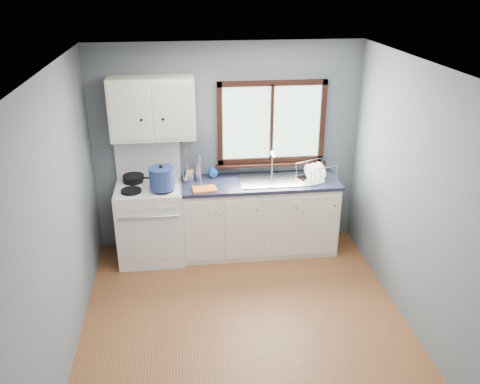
{
  "coord_description": "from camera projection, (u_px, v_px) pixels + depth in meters",
  "views": [
    {
      "loc": [
        -0.54,
        -4.01,
        3.2
      ],
      "look_at": [
        0.05,
        0.9,
        1.05
      ],
      "focal_mm": 38.0,
      "sensor_mm": 36.0,
      "label": 1
    }
  ],
  "objects": [
    {
      "name": "floor",
      "position": [
        246.0,
        327.0,
        4.99
      ],
      "size": [
        3.2,
        3.6,
        0.02
      ],
      "primitive_type": "cube",
      "color": "brown",
      "rests_on": "ground"
    },
    {
      "name": "base_cabinets",
      "position": [
        259.0,
        220.0,
        6.22
      ],
      "size": [
        1.85,
        0.6,
        0.88
      ],
      "color": "white",
      "rests_on": "floor"
    },
    {
      "name": "upper_cabinets",
      "position": [
        152.0,
        109.0,
        5.66
      ],
      "size": [
        0.95,
        0.35,
        0.7
      ],
      "color": "white",
      "rests_on": "wall_back"
    },
    {
      "name": "skillet",
      "position": [
        134.0,
        177.0,
        5.96
      ],
      "size": [
        0.39,
        0.3,
        0.05
      ],
      "rotation": [
        0.0,
        0.0,
        -0.23
      ],
      "color": "black",
      "rests_on": "gas_range"
    },
    {
      "name": "wall_back",
      "position": [
        227.0,
        147.0,
        6.14
      ],
      "size": [
        3.2,
        0.02,
        2.5
      ],
      "primitive_type": "cube",
      "color": "slate",
      "rests_on": "ground"
    },
    {
      "name": "dish_towel",
      "position": [
        204.0,
        189.0,
        5.78
      ],
      "size": [
        0.28,
        0.22,
        0.02
      ],
      "primitive_type": "cube",
      "rotation": [
        0.0,
        0.0,
        0.09
      ],
      "color": "orange",
      "rests_on": "countertop"
    },
    {
      "name": "stockpot",
      "position": [
        162.0,
        178.0,
        5.66
      ],
      "size": [
        0.3,
        0.3,
        0.28
      ],
      "rotation": [
        0.0,
        0.0,
        -0.05
      ],
      "color": "navy",
      "rests_on": "gas_range"
    },
    {
      "name": "soap_bottle",
      "position": [
        213.0,
        168.0,
        6.04
      ],
      "size": [
        0.11,
        0.11,
        0.27
      ],
      "primitive_type": "imported",
      "rotation": [
        0.0,
        0.0,
        0.06
      ],
      "color": "blue",
      "rests_on": "countertop"
    },
    {
      "name": "ceiling",
      "position": [
        247.0,
        68.0,
        3.99
      ],
      "size": [
        3.2,
        3.6,
        0.02
      ],
      "primitive_type": "cube",
      "color": "white",
      "rests_on": "wall_back"
    },
    {
      "name": "dish_rack",
      "position": [
        316.0,
        175.0,
        6.04
      ],
      "size": [
        0.49,
        0.44,
        0.21
      ],
      "rotation": [
        0.0,
        0.0,
        0.41
      ],
      "color": "silver",
      "rests_on": "countertop"
    },
    {
      "name": "wall_front",
      "position": [
        288.0,
        351.0,
        2.84
      ],
      "size": [
        3.2,
        0.02,
        2.5
      ],
      "primitive_type": "cube",
      "color": "slate",
      "rests_on": "ground"
    },
    {
      "name": "sink",
      "position": [
        274.0,
        185.0,
        6.06
      ],
      "size": [
        0.84,
        0.46,
        0.44
      ],
      "color": "silver",
      "rests_on": "countertop"
    },
    {
      "name": "thermos",
      "position": [
        198.0,
        167.0,
        5.98
      ],
      "size": [
        0.09,
        0.09,
        0.32
      ],
      "primitive_type": "cylinder",
      "rotation": [
        0.0,
        0.0,
        0.2
      ],
      "color": "silver",
      "rests_on": "countertop"
    },
    {
      "name": "window",
      "position": [
        272.0,
        129.0,
        6.07
      ],
      "size": [
        1.36,
        0.1,
        1.03
      ],
      "color": "#9EC6A8",
      "rests_on": "wall_back"
    },
    {
      "name": "gas_range",
      "position": [
        151.0,
        220.0,
        6.03
      ],
      "size": [
        0.76,
        0.69,
        1.36
      ],
      "color": "white",
      "rests_on": "floor"
    },
    {
      "name": "wall_right",
      "position": [
        420.0,
        203.0,
        4.67
      ],
      "size": [
        0.02,
        3.6,
        2.5
      ],
      "primitive_type": "cube",
      "color": "slate",
      "rests_on": "ground"
    },
    {
      "name": "wall_left",
      "position": [
        59.0,
        222.0,
        4.32
      ],
      "size": [
        0.02,
        3.6,
        2.5
      ],
      "primitive_type": "cube",
      "color": "slate",
      "rests_on": "ground"
    },
    {
      "name": "utensil_crock",
      "position": [
        189.0,
        174.0,
        5.99
      ],
      "size": [
        0.14,
        0.14,
        0.41
      ],
      "rotation": [
        0.0,
        0.0,
        -0.06
      ],
      "color": "silver",
      "rests_on": "countertop"
    },
    {
      "name": "countertop",
      "position": [
        260.0,
        183.0,
        6.03
      ],
      "size": [
        1.89,
        0.64,
        0.04
      ],
      "primitive_type": "cube",
      "color": "black",
      "rests_on": "base_cabinets"
    }
  ]
}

